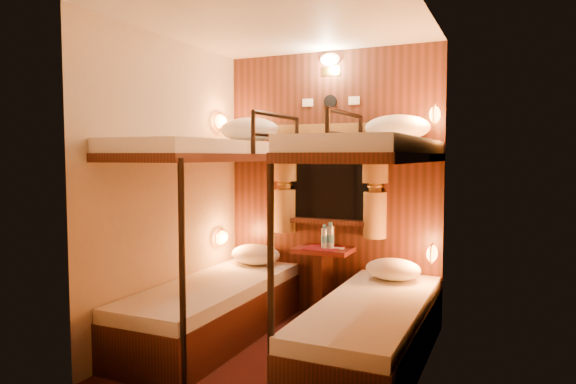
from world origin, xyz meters
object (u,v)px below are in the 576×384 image
at_px(bunk_right, 372,286).
at_px(bottle_left, 324,238).
at_px(bottle_right, 330,237).
at_px(bunk_left, 213,269).
at_px(table, 323,274).

xyz_separation_m(bunk_right, bottle_left, (-0.63, 0.76, 0.18)).
distance_m(bunk_right, bottle_right, 0.99).
height_order(bunk_right, bottle_right, bunk_right).
bearing_deg(bunk_right, bottle_right, 126.78).
relative_size(bunk_left, table, 2.90).
bearing_deg(bottle_left, bunk_left, -130.99).
bearing_deg(bunk_left, table, 50.33).
xyz_separation_m(bunk_left, table, (0.65, 0.78, -0.14)).
bearing_deg(bunk_right, bottle_left, 129.58).
distance_m(bunk_left, bottle_right, 1.07).
height_order(bunk_left, bunk_right, same).
xyz_separation_m(bottle_left, bottle_right, (0.05, 0.01, 0.01)).
height_order(bunk_right, bottle_left, bunk_right).
bearing_deg(bunk_right, bunk_left, 180.00).
distance_m(table, bottle_left, 0.33).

